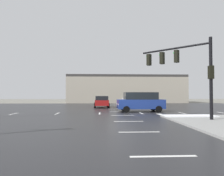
{
  "coord_description": "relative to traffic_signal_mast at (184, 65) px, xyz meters",
  "views": [
    {
      "loc": [
        -1.83,
        -20.21,
        1.86
      ],
      "look_at": [
        -0.51,
        6.31,
        2.62
      ],
      "focal_mm": 33.95,
      "sensor_mm": 36.0,
      "label": 1
    }
  ],
  "objects": [
    {
      "name": "suv_blue",
      "position": [
        -2.07,
        6.59,
        -2.96
      ],
      "size": [
        4.89,
        2.3,
        2.03
      ],
      "rotation": [
        0.0,
        0.0,
        3.18
      ],
      "color": "navy",
      "rests_on": "road_asphalt"
    },
    {
      "name": "traffic_signal_mast",
      "position": [
        0.0,
        0.0,
        0.0
      ],
      "size": [
        4.02,
        4.13,
        5.62
      ],
      "rotation": [
        0.0,
        0.0,
        2.35
      ],
      "color": "black",
      "rests_on": "sidewalk_corner"
    },
    {
      "name": "road_asphalt",
      "position": [
        -4.31,
        4.91,
        -4.04
      ],
      "size": [
        44.0,
        44.0,
        0.02
      ],
      "primitive_type": "cube",
      "color": "#232326",
      "rests_on": "ground_plane"
    },
    {
      "name": "snow_strip_curbside",
      "position": [
        0.69,
        0.91,
        -3.88
      ],
      "size": [
        4.0,
        1.6,
        0.06
      ],
      "primitive_type": "cube",
      "color": "white",
      "rests_on": "sidewalk_corner"
    },
    {
      "name": "suv_white",
      "position": [
        -0.55,
        17.21,
        -2.96
      ],
      "size": [
        4.94,
        2.44,
        2.03
      ],
      "rotation": [
        0.0,
        0.0,
        -0.07
      ],
      "color": "white",
      "rests_on": "road_asphalt"
    },
    {
      "name": "ground_plane",
      "position": [
        -4.31,
        4.91,
        -4.05
      ],
      "size": [
        120.0,
        120.0,
        0.0
      ],
      "primitive_type": "plane",
      "color": "slate"
    },
    {
      "name": "sedan_red",
      "position": [
        -6.11,
        13.77,
        -3.19
      ],
      "size": [
        2.09,
        4.57,
        1.58
      ],
      "rotation": [
        0.0,
        0.0,
        1.59
      ],
      "color": "#B21919",
      "rests_on": "road_asphalt"
    },
    {
      "name": "lane_markings",
      "position": [
        -3.1,
        3.53,
        -4.02
      ],
      "size": [
        36.15,
        36.15,
        0.01
      ],
      "color": "silver",
      "rests_on": "road_asphalt"
    },
    {
      "name": "strip_building_background",
      "position": [
        -0.84,
        30.56,
        -1.13
      ],
      "size": [
        24.6,
        8.0,
        5.83
      ],
      "color": "#BCB29E",
      "rests_on": "ground_plane"
    }
  ]
}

